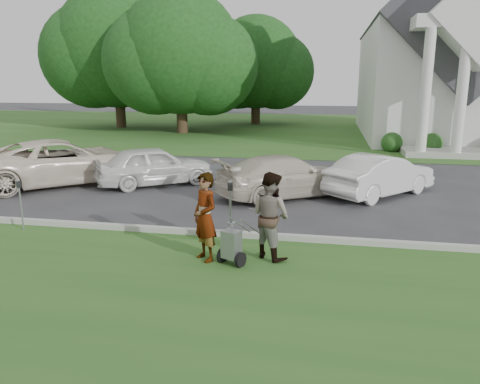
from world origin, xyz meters
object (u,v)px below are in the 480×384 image
(church, at_px, (441,43))
(tree_left, at_px, (180,58))
(car_d, at_px, (380,175))
(parking_meter_near, at_px, (230,206))
(parking_meter_far, at_px, (20,199))
(tree_back, at_px, (256,67))
(car_b, at_px, (154,166))
(car_c, at_px, (286,176))
(car_a, at_px, (62,162))
(striping_cart, at_px, (232,245))
(person_right, at_px, (270,216))
(tree_far, at_px, (117,53))
(person_left, at_px, (205,218))

(church, height_order, tree_left, church)
(car_d, bearing_deg, parking_meter_near, 98.02)
(parking_meter_far, bearing_deg, tree_back, 87.69)
(tree_back, bearing_deg, car_d, -72.07)
(car_b, bearing_deg, car_c, -135.79)
(church, height_order, car_a, church)
(striping_cart, bearing_deg, person_right, 61.74)
(church, xyz_separation_m, tree_back, (-13.01, 6.87, -1.21))
(tree_back, xyz_separation_m, parking_meter_near, (4.13, -30.06, -3.77))
(parking_meter_near, bearing_deg, church, 69.05)
(parking_meter_near, bearing_deg, person_right, -28.29)
(tree_back, bearing_deg, parking_meter_near, -82.17)
(parking_meter_near, distance_m, parking_meter_far, 5.34)
(parking_meter_near, height_order, car_a, car_a)
(tree_far, height_order, car_a, tree_far)
(tree_far, bearing_deg, tree_back, 26.56)
(parking_meter_near, xyz_separation_m, car_d, (3.78, 5.61, -0.28))
(tree_back, xyz_separation_m, person_right, (5.10, -30.58, -3.81))
(person_right, height_order, car_c, person_right)
(parking_meter_near, relative_size, car_a, 0.26)
(parking_meter_far, bearing_deg, car_c, 37.89)
(person_left, xyz_separation_m, parking_meter_far, (-5.00, 1.07, -0.12))
(church, xyz_separation_m, striping_cart, (-8.63, -24.24, -5.52))
(parking_meter_near, relative_size, parking_meter_far, 1.18)
(person_right, relative_size, car_c, 0.40)
(person_left, bearing_deg, church, 112.59)
(striping_cart, relative_size, person_left, 0.61)
(tree_left, bearing_deg, church, 3.79)
(person_left, xyz_separation_m, parking_meter_near, (0.34, 0.92, 0.03))
(tree_left, height_order, striping_cart, tree_left)
(tree_far, height_order, person_right, tree_far)
(striping_cart, bearing_deg, person_left, -168.49)
(tree_far, distance_m, car_c, 25.56)
(person_right, bearing_deg, person_left, 54.01)
(striping_cart, xyz_separation_m, person_right, (0.71, 0.54, 0.50))
(church, relative_size, car_d, 5.89)
(church, relative_size, parking_meter_near, 15.90)
(tree_back, xyz_separation_m, parking_meter_far, (-1.21, -29.91, -3.92))
(person_left, xyz_separation_m, car_c, (1.12, 5.83, -0.26))
(parking_meter_far, xyz_separation_m, car_c, (6.12, 4.76, -0.14))
(car_a, bearing_deg, tree_far, -23.60)
(tree_far, xyz_separation_m, car_d, (17.92, -19.45, -5.02))
(person_left, height_order, car_a, person_left)
(tree_left, distance_m, tree_back, 8.95)
(car_b, height_order, car_c, car_b)
(person_left, distance_m, parking_meter_near, 0.98)
(person_left, bearing_deg, car_a, -178.26)
(person_right, relative_size, car_b, 0.45)
(car_c, bearing_deg, striping_cart, 138.10)
(person_left, bearing_deg, person_right, 60.62)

